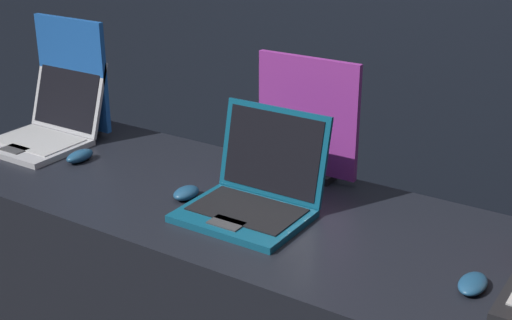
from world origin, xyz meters
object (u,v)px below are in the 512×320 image
(mouse_front, at_px, (80,156))
(promo_stand_middle, at_px, (307,122))
(laptop_middle, at_px, (255,190))
(mouse_middle, at_px, (186,193))
(mouse_back, at_px, (473,284))
(promo_stand_front, at_px, (73,79))
(laptop_front, at_px, (48,125))

(mouse_front, distance_m, promo_stand_middle, 0.78)
(laptop_middle, bearing_deg, mouse_middle, -169.88)
(mouse_middle, xyz_separation_m, mouse_back, (0.87, -0.03, -0.00))
(promo_stand_front, bearing_deg, mouse_front, -42.89)
(mouse_middle, bearing_deg, mouse_front, 175.47)
(mouse_middle, bearing_deg, promo_stand_front, 160.53)
(mouse_front, xyz_separation_m, mouse_middle, (0.48, -0.04, -0.00))
(laptop_middle, bearing_deg, promo_stand_middle, 90.00)
(laptop_front, height_order, mouse_back, laptop_front)
(laptop_front, bearing_deg, mouse_back, -5.20)
(mouse_front, distance_m, laptop_middle, 0.70)
(laptop_front, height_order, promo_stand_front, promo_stand_front)
(laptop_front, distance_m, mouse_back, 1.58)
(laptop_middle, relative_size, mouse_middle, 3.64)
(laptop_front, bearing_deg, promo_stand_front, 90.00)
(laptop_front, distance_m, mouse_middle, 0.72)
(laptop_front, distance_m, promo_stand_front, 0.20)
(promo_stand_middle, bearing_deg, mouse_front, -156.96)
(laptop_front, xyz_separation_m, laptop_middle, (0.93, -0.07, -0.00))
(promo_stand_middle, bearing_deg, mouse_middle, -123.11)
(promo_stand_front, xyz_separation_m, mouse_back, (1.58, -0.28, -0.19))
(mouse_front, bearing_deg, laptop_front, 162.52)
(mouse_middle, bearing_deg, laptop_middle, 10.12)
(mouse_middle, bearing_deg, mouse_back, -2.19)
(mouse_front, bearing_deg, laptop_middle, 0.08)
(promo_stand_front, xyz_separation_m, laptop_middle, (0.93, -0.21, -0.14))
(laptop_middle, distance_m, mouse_middle, 0.23)
(mouse_middle, bearing_deg, laptop_front, 171.17)
(laptop_front, relative_size, promo_stand_middle, 0.95)
(mouse_back, bearing_deg, promo_stand_middle, 150.39)
(mouse_back, bearing_deg, laptop_front, 174.80)
(laptop_front, xyz_separation_m, mouse_back, (1.58, -0.14, -0.05))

